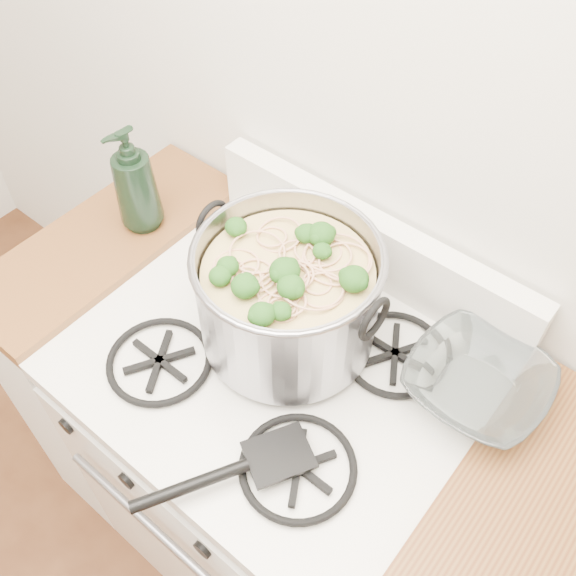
# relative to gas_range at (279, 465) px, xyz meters

# --- Properties ---
(gas_range) EXTENTS (0.76, 0.66, 0.92)m
(gas_range) POSITION_rel_gas_range_xyz_m (0.00, 0.00, 0.00)
(gas_range) COLOR white
(gas_range) RESTS_ON ground
(counter_left) EXTENTS (0.25, 0.65, 0.92)m
(counter_left) POSITION_rel_gas_range_xyz_m (-0.51, 0.00, 0.02)
(counter_left) COLOR silver
(counter_left) RESTS_ON ground
(stock_pot) EXTENTS (0.37, 0.34, 0.23)m
(stock_pot) POSITION_rel_gas_range_xyz_m (-0.02, 0.06, 0.60)
(stock_pot) COLOR gray
(stock_pot) RESTS_ON gas_range
(spatula) EXTENTS (0.40, 0.41, 0.02)m
(spatula) POSITION_rel_gas_range_xyz_m (0.14, -0.15, 0.50)
(spatula) COLOR black
(spatula) RESTS_ON gas_range
(glass_bowl) EXTENTS (0.10, 0.10, 0.02)m
(glass_bowl) POSITION_rel_gas_range_xyz_m (0.33, 0.17, 0.50)
(glass_bowl) COLOR white
(glass_bowl) RESTS_ON gas_range
(bottle) EXTENTS (0.11, 0.11, 0.25)m
(bottle) POSITION_rel_gas_range_xyz_m (-0.47, 0.09, 0.61)
(bottle) COLOR black
(bottle) RESTS_ON counter_left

